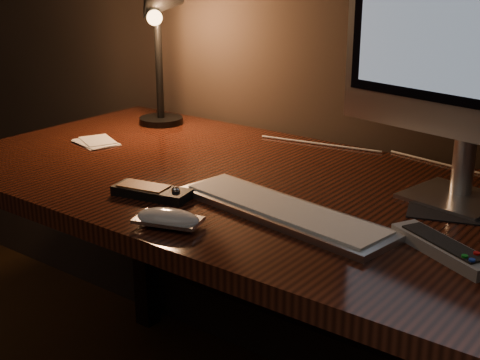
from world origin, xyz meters
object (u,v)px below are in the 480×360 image
Objects in this scene: media_remote at (152,192)px; desk_lamp at (155,25)px; tv_remote at (443,248)px; keyboard at (283,211)px; monitor at (473,25)px; desk at (295,232)px; mouse at (168,221)px.

desk_lamp is at bearing 120.35° from media_remote.
desk_lamp reaches higher than tv_remote.
keyboard is 0.28m from media_remote.
media_remote is (-0.49, -0.35, -0.33)m from monitor.
keyboard reaches higher than desk.
keyboard is 0.78m from desk_lamp.
desk_lamp is (-0.38, 0.42, 0.27)m from media_remote.
keyboard is (-0.23, -0.27, -0.33)m from monitor.
monitor is 0.88m from desk_lamp.
desk_lamp is (-0.95, 0.33, 0.27)m from tv_remote.
monitor is 0.69m from media_remote.
tv_remote is at bearing 5.12° from mouse.
media_remote is 0.40× the size of desk_lamp.
tv_remote is at bearing -62.61° from monitor.
desk_lamp is at bearing -174.02° from monitor.
desk is at bearing 46.90° from media_remote.
monitor is 4.86× the size of mouse.
media_remote is at bearing -67.99° from desk_lamp.
monitor reaches higher than keyboard.
desk_lamp reaches higher than keyboard.
media_remote is 0.58m from tv_remote.
desk is 2.76× the size of monitor.
monitor is at bearing 58.27° from keyboard.
monitor is (0.33, 0.07, 0.47)m from desk.
keyboard is at bearing -63.88° from desk.
desk is 0.26m from keyboard.
media_remote is at bearing -155.17° from keyboard.
media_remote reaches higher than keyboard.
media_remote is (-0.27, -0.08, 0.00)m from keyboard.
keyboard is 3.86× the size of mouse.
tv_remote is at bearing -24.88° from desk.
desk is at bearing -177.79° from tv_remote.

